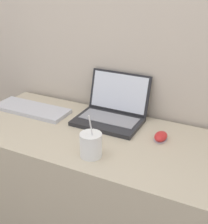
{
  "coord_description": "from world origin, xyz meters",
  "views": [
    {
      "loc": [
        0.62,
        -0.82,
        1.44
      ],
      "look_at": [
        0.03,
        0.36,
        0.83
      ],
      "focal_mm": 50.0,
      "sensor_mm": 36.0,
      "label": 1
    }
  ],
  "objects": [
    {
      "name": "external_keyboard",
      "position": [
        -0.39,
        0.35,
        0.76
      ],
      "size": [
        0.41,
        0.15,
        0.02
      ],
      "color": "silver",
      "rests_on": "desk"
    },
    {
      "name": "computer_mouse",
      "position": [
        0.31,
        0.36,
        0.76
      ],
      "size": [
        0.06,
        0.09,
        0.03
      ],
      "color": "#B2B2B7",
      "rests_on": "desk"
    },
    {
      "name": "desk",
      "position": [
        0.0,
        0.28,
        0.37
      ],
      "size": [
        1.21,
        0.56,
        0.75
      ],
      "color": "beige",
      "rests_on": "ground_plane"
    },
    {
      "name": "wall_back",
      "position": [
        0.0,
        0.6,
        1.25
      ],
      "size": [
        7.0,
        0.04,
        2.5
      ],
      "color": "beige",
      "rests_on": "ground_plane"
    },
    {
      "name": "laptop",
      "position": [
        0.03,
        0.45,
        0.8
      ],
      "size": [
        0.32,
        0.27,
        0.22
      ],
      "color": "#232326",
      "rests_on": "desk"
    },
    {
      "name": "drink_cup",
      "position": [
        0.09,
        0.11,
        0.8
      ],
      "size": [
        0.09,
        0.09,
        0.19
      ],
      "color": "white",
      "rests_on": "desk"
    }
  ]
}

